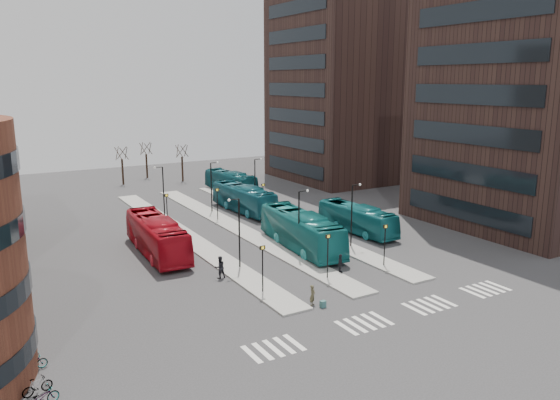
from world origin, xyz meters
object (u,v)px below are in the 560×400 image
suitcase (323,304)px  teal_bus_c (357,219)px  traveller (313,295)px  bicycle_mid (37,386)px  teal_bus_b (244,199)px  commuter_a (220,267)px  teal_bus_a (301,230)px  red_bus (157,236)px  teal_bus_d (231,182)px  bicycle_near (41,398)px  commuter_c (341,254)px  bicycle_far (31,363)px  commuter_b (340,264)px

suitcase → teal_bus_c: bearing=42.9°
traveller → bicycle_mid: bearing=152.7°
teal_bus_b → commuter_a: bearing=-124.0°
teal_bus_c → traveller: bearing=-138.7°
teal_bus_a → commuter_a: (-10.08, -3.47, -0.87)m
red_bus → teal_bus_d: size_ratio=1.17×
red_bus → bicycle_near: size_ratio=6.78×
commuter_c → bicycle_mid: size_ratio=1.03×
teal_bus_b → traveller: bearing=-109.5°
commuter_a → commuter_c: bearing=166.9°
teal_bus_a → bicycle_near: (-25.22, -15.64, -1.32)m
teal_bus_c → bicycle_near: 37.83m
teal_bus_a → teal_bus_b: bearing=88.5°
bicycle_mid → bicycle_far: bearing=-15.5°
bicycle_near → bicycle_mid: (0.00, 1.31, -0.01)m
teal_bus_c → red_bus: bearing=168.9°
suitcase → teal_bus_c: teal_bus_c is taller
teal_bus_c → commuter_c: (-7.54, -7.37, -0.67)m
bicycle_near → commuter_b: bearing=-87.3°
traveller → commuter_c: size_ratio=0.93×
commuter_c → commuter_a: bearing=-105.2°
teal_bus_c → traveller: teal_bus_c is taller
traveller → commuter_c: commuter_c is taller
suitcase → teal_bus_a: 14.14m
teal_bus_b → bicycle_mid: bearing=-134.2°
teal_bus_c → teal_bus_d: 26.47m
traveller → bicycle_near: (-18.64, -3.71, -0.28)m
teal_bus_b → commuter_a: (-12.09, -19.75, -0.72)m
teal_bus_c → commuter_b: 13.02m
teal_bus_c → commuter_a: teal_bus_c is taller
bicycle_mid → red_bus: bearing=-48.4°
suitcase → teal_bus_c: (14.42, 14.54, 1.24)m
commuter_c → teal_bus_d: bearing=166.7°
suitcase → teal_bus_d: (11.98, 40.90, 1.26)m
teal_bus_a → bicycle_far: bearing=-149.7°
traveller → suitcase: bearing=-93.0°
red_bus → bicycle_far: red_bus is taller
teal_bus_b → commuter_b: teal_bus_b is taller
bicycle_far → commuter_a: bearing=-67.3°
teal_bus_b → bicycle_mid: teal_bus_b is taller
teal_bus_d → commuter_b: 36.31m
bicycle_mid → commuter_b: bearing=-89.8°
teal_bus_d → bicycle_mid: teal_bus_d is taller
bicycle_mid → bicycle_near: bearing=164.5°
commuter_c → suitcase: bearing=-48.5°
commuter_b → commuter_c: commuter_c is taller
traveller → teal_bus_d: bearing=38.2°
bicycle_mid → teal_bus_d: bearing=-51.6°
teal_bus_d → commuter_c: teal_bus_d is taller
teal_bus_b → commuter_a: teal_bus_b is taller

